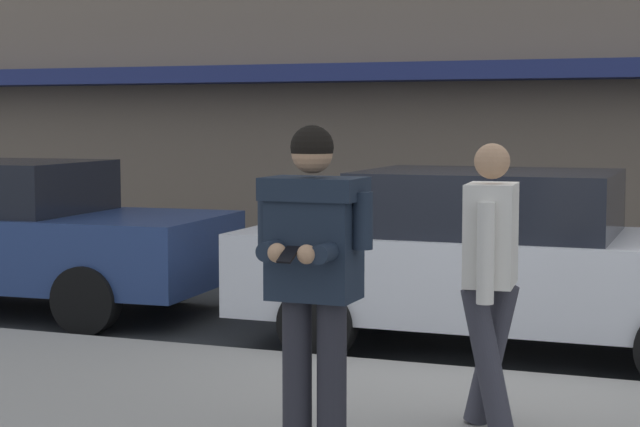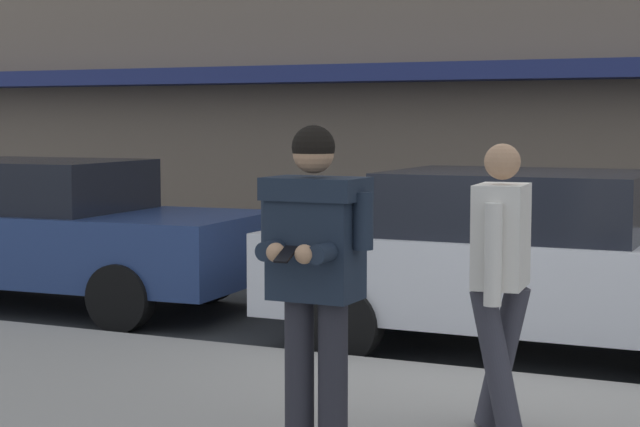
{
  "view_description": "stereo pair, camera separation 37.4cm",
  "coord_description": "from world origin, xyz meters",
  "px_view_note": "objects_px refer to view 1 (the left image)",
  "views": [
    {
      "loc": [
        1.55,
        -7.88,
        1.98
      ],
      "look_at": [
        -0.38,
        -2.74,
        1.49
      ],
      "focal_mm": 60.0,
      "sensor_mm": 36.0,
      "label": 1
    },
    {
      "loc": [
        1.9,
        -7.74,
        1.98
      ],
      "look_at": [
        -0.38,
        -2.74,
        1.49
      ],
      "focal_mm": 60.0,
      "sensor_mm": 36.0,
      "label": 2
    }
  ],
  "objects_px": {
    "parked_sedan_near": "(5,234)",
    "man_texting_on_phone": "(313,256)",
    "parked_sedan_mid": "(505,260)",
    "pedestrian_in_light_coat": "(491,267)"
  },
  "relations": [
    {
      "from": "parked_sedan_near",
      "to": "man_texting_on_phone",
      "type": "bearing_deg",
      "value": -38.23
    },
    {
      "from": "parked_sedan_near",
      "to": "parked_sedan_mid",
      "type": "distance_m",
      "value": 5.21
    },
    {
      "from": "parked_sedan_near",
      "to": "man_texting_on_phone",
      "type": "xyz_separation_m",
      "value": [
        4.86,
        -3.83,
        0.46
      ]
    },
    {
      "from": "parked_sedan_mid",
      "to": "man_texting_on_phone",
      "type": "distance_m",
      "value": 3.65
    },
    {
      "from": "parked_sedan_mid",
      "to": "pedestrian_in_light_coat",
      "type": "bearing_deg",
      "value": -81.04
    },
    {
      "from": "man_texting_on_phone",
      "to": "pedestrian_in_light_coat",
      "type": "bearing_deg",
      "value": 51.33
    },
    {
      "from": "man_texting_on_phone",
      "to": "pedestrian_in_light_coat",
      "type": "height_order",
      "value": "man_texting_on_phone"
    },
    {
      "from": "parked_sedan_near",
      "to": "man_texting_on_phone",
      "type": "height_order",
      "value": "man_texting_on_phone"
    },
    {
      "from": "parked_sedan_mid",
      "to": "pedestrian_in_light_coat",
      "type": "distance_m",
      "value": 2.71
    },
    {
      "from": "parked_sedan_mid",
      "to": "man_texting_on_phone",
      "type": "relative_size",
      "value": 2.49
    }
  ]
}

